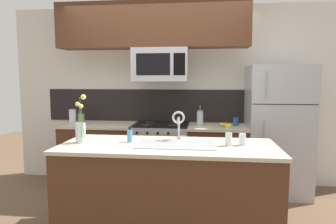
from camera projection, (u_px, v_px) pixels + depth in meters
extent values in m
plane|color=brown|center=(150.00, 216.00, 3.39)|extent=(10.00, 10.00, 0.00)
cube|color=silver|center=(184.00, 96.00, 4.48)|extent=(5.20, 0.10, 2.60)
cube|color=black|center=(164.00, 106.00, 4.47)|extent=(3.59, 0.01, 0.48)
cube|color=#4C2B19|center=(100.00, 156.00, 4.33)|extent=(1.02, 0.62, 0.88)
cube|color=beige|center=(100.00, 125.00, 4.28)|extent=(1.05, 0.65, 0.03)
cube|color=#4C2B19|center=(217.00, 159.00, 4.14)|extent=(0.79, 0.62, 0.88)
cube|color=beige|center=(217.00, 127.00, 4.09)|extent=(0.82, 0.65, 0.03)
cube|color=#A8AAAF|center=(161.00, 157.00, 4.23)|extent=(0.76, 0.62, 0.91)
cube|color=black|center=(161.00, 124.00, 4.18)|extent=(0.76, 0.62, 0.01)
cylinder|color=black|center=(147.00, 125.00, 4.06)|extent=(0.15, 0.15, 0.01)
cylinder|color=black|center=(173.00, 125.00, 4.02)|extent=(0.15, 0.15, 0.01)
cylinder|color=black|center=(150.00, 122.00, 4.33)|extent=(0.15, 0.15, 0.01)
cylinder|color=black|center=(175.00, 122.00, 4.29)|extent=(0.15, 0.15, 0.01)
cylinder|color=black|center=(137.00, 133.00, 3.90)|extent=(0.03, 0.02, 0.03)
cylinder|color=black|center=(147.00, 133.00, 3.88)|extent=(0.03, 0.02, 0.03)
cylinder|color=black|center=(158.00, 133.00, 3.86)|extent=(0.03, 0.02, 0.03)
cylinder|color=black|center=(168.00, 133.00, 3.85)|extent=(0.03, 0.02, 0.03)
cylinder|color=black|center=(179.00, 134.00, 3.83)|extent=(0.03, 0.02, 0.03)
cube|color=#A8AAAF|center=(161.00, 65.00, 4.07)|extent=(0.74, 0.40, 0.44)
cube|color=black|center=(153.00, 64.00, 3.88)|extent=(0.45, 0.00, 0.28)
cube|color=black|center=(179.00, 64.00, 3.84)|extent=(0.15, 0.00, 0.28)
cube|color=#4C2B19|center=(152.00, 26.00, 4.00)|extent=(2.57, 0.34, 0.60)
cube|color=#A8AAAF|center=(277.00, 130.00, 4.02)|extent=(0.80, 0.72, 1.72)
cube|color=black|center=(285.00, 104.00, 3.62)|extent=(0.77, 0.00, 0.01)
cylinder|color=#99999E|center=(266.00, 84.00, 3.61)|extent=(0.01, 0.01, 0.31)
cylinder|color=#99999E|center=(264.00, 146.00, 3.69)|extent=(0.01, 0.01, 0.65)
cylinder|color=silver|center=(73.00, 117.00, 4.34)|extent=(0.10, 0.10, 0.18)
cylinder|color=#B2B2B7|center=(72.00, 110.00, 4.33)|extent=(0.10, 0.10, 0.02)
cylinder|color=#997F5B|center=(81.00, 118.00, 4.34)|extent=(0.09, 0.09, 0.14)
cylinder|color=black|center=(81.00, 113.00, 4.33)|extent=(0.09, 0.09, 0.02)
ellipsoid|color=yellow|center=(225.00, 125.00, 4.01)|extent=(0.15, 0.14, 0.07)
ellipsoid|color=yellow|center=(225.00, 125.00, 4.02)|extent=(0.17, 0.11, 0.06)
ellipsoid|color=yellow|center=(226.00, 125.00, 4.01)|extent=(0.18, 0.05, 0.05)
ellipsoid|color=yellow|center=(226.00, 125.00, 4.02)|extent=(0.18, 0.05, 0.07)
ellipsoid|color=yellow|center=(227.00, 125.00, 4.00)|extent=(0.17, 0.10, 0.06)
ellipsoid|color=yellow|center=(227.00, 125.00, 4.02)|extent=(0.15, 0.14, 0.07)
cylinder|color=brown|center=(226.00, 123.00, 4.01)|extent=(0.02, 0.02, 0.03)
cylinder|color=silver|center=(200.00, 118.00, 4.17)|extent=(0.09, 0.09, 0.18)
cylinder|color=#A3A3AA|center=(200.00, 111.00, 4.15)|extent=(0.08, 0.08, 0.02)
cylinder|color=#A3A3AA|center=(200.00, 109.00, 4.15)|extent=(0.01, 0.01, 0.05)
sphere|color=#A3A3AA|center=(200.00, 106.00, 4.15)|extent=(0.02, 0.02, 0.02)
cylinder|color=#1E5184|center=(236.00, 122.00, 4.10)|extent=(0.08, 0.08, 0.11)
cube|color=#4C2B19|center=(168.00, 191.00, 2.97)|extent=(2.07, 0.81, 0.88)
cube|color=beige|center=(168.00, 146.00, 2.92)|extent=(2.10, 0.84, 0.03)
cube|color=#ADAFB5|center=(177.00, 144.00, 2.91)|extent=(0.76, 0.44, 0.01)
cube|color=#ADAFB5|center=(159.00, 152.00, 2.93)|extent=(0.30, 0.33, 0.15)
cube|color=#ADAFB5|center=(195.00, 153.00, 2.89)|extent=(0.30, 0.33, 0.15)
cylinder|color=#B7BABF|center=(179.00, 138.00, 3.16)|extent=(0.04, 0.04, 0.02)
cylinder|color=#B7BABF|center=(179.00, 127.00, 3.15)|extent=(0.02, 0.02, 0.22)
torus|color=#B7BABF|center=(178.00, 118.00, 3.08)|extent=(0.13, 0.02, 0.13)
cylinder|color=#B7BABF|center=(178.00, 121.00, 3.03)|extent=(0.02, 0.02, 0.06)
cube|color=#B7BABF|center=(182.00, 136.00, 3.16)|extent=(0.07, 0.01, 0.01)
cylinder|color=#4C93C6|center=(130.00, 136.00, 3.01)|extent=(0.05, 0.05, 0.13)
cylinder|color=black|center=(130.00, 128.00, 3.01)|extent=(0.02, 0.02, 0.02)
cube|color=black|center=(131.00, 127.00, 3.00)|extent=(0.03, 0.01, 0.01)
cylinder|color=silver|center=(229.00, 139.00, 2.86)|extent=(0.06, 0.06, 0.13)
cylinder|color=silver|center=(242.00, 139.00, 2.88)|extent=(0.07, 0.07, 0.11)
cylinder|color=silver|center=(81.00, 133.00, 2.99)|extent=(0.10, 0.10, 0.20)
cylinder|color=silver|center=(81.00, 139.00, 3.00)|extent=(0.09, 0.09, 0.06)
cylinder|color=#386B2D|center=(79.00, 121.00, 2.97)|extent=(0.02, 0.03, 0.33)
sphere|color=#EFE066|center=(77.00, 104.00, 2.94)|extent=(0.04, 0.04, 0.04)
cylinder|color=#386B2D|center=(82.00, 117.00, 2.94)|extent=(0.07, 0.07, 0.39)
sphere|color=#EFE066|center=(83.00, 97.00, 2.88)|extent=(0.05, 0.05, 0.05)
cylinder|color=#386B2D|center=(81.00, 122.00, 2.94)|extent=(0.05, 0.07, 0.31)
sphere|color=#EFE066|center=(81.00, 106.00, 2.89)|extent=(0.04, 0.04, 0.04)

